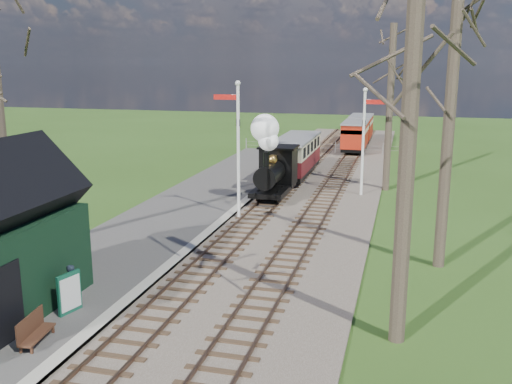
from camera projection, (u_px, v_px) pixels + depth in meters
The scene contains 17 objects.
distant_hills at pixel (360, 243), 74.59m from camera, with size 114.40×48.00×22.02m.
ballast_bed at pixel (305, 192), 31.05m from camera, with size 8.00×60.00×0.10m, color brown.
track_near at pixel (282, 190), 31.37m from camera, with size 1.60×60.00×0.15m.
track_far at pixel (329, 193), 30.72m from camera, with size 1.60×60.00×0.15m.
platform at pixel (164, 225), 24.70m from camera, with size 5.00×44.00×0.20m, color #474442.
coping_strip at pixel (214, 229), 24.13m from camera, with size 0.40×44.00×0.21m, color #B2AD9E.
semaphore_near at pixel (237, 140), 25.12m from camera, with size 1.22×0.24×6.22m.
semaphore_far at pixel (365, 134), 29.55m from camera, with size 1.22×0.24×5.72m.
bare_trees at pixel (246, 118), 18.68m from camera, with size 15.51×22.39×12.00m.
fence_line at pixel (324, 147), 44.39m from camera, with size 12.60×0.08×1.00m.
locomotive at pixel (273, 162), 28.91m from camera, with size 1.76×4.10×4.39m.
coach at pixel (296, 154), 34.74m from camera, with size 2.05×7.02×2.16m.
red_carriage_a at pixel (355, 136), 44.38m from camera, with size 1.88×4.65×1.98m.
red_carriage_b at pixel (361, 128), 49.56m from camera, with size 1.88×4.65×1.98m.
sign_board at pixel (70, 293), 15.71m from camera, with size 0.29×0.78×1.15m.
bench at pixel (33, 330), 14.07m from camera, with size 0.54×1.31×0.73m.
person at pixel (73, 287), 15.99m from camera, with size 0.47×0.31×1.28m, color black.
Camera 1 is at (6.45, -7.95, 7.00)m, focal length 40.00 mm.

